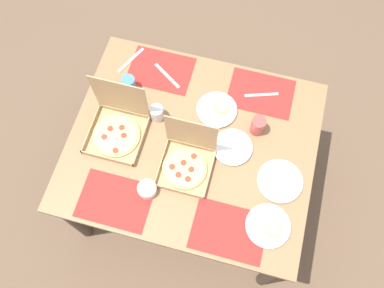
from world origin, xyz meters
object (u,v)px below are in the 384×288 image
cup_clear_right (258,126)px  plate_middle (280,181)px  cup_spare (129,84)px  condiment_bowl (147,189)px  plate_near_right (268,226)px  plate_far_right (217,110)px  plate_far_left (232,147)px  pizza_box_corner_right (187,161)px  cup_clear_left (157,113)px  pizza_box_center (117,127)px

cup_clear_right → plate_middle: bearing=-56.0°
cup_spare → condiment_bowl: cup_spare is taller
plate_middle → plate_near_right: 0.24m
cup_spare → condiment_bowl: size_ratio=0.96×
plate_far_right → plate_far_left: bearing=-56.4°
pizza_box_corner_right → plate_far_left: (0.21, 0.15, -0.04)m
plate_far_right → plate_near_right: bearing=-54.8°
cup_spare → condiment_bowl: bearing=-63.3°
plate_far_right → cup_spare: size_ratio=2.42×
pizza_box_corner_right → cup_spare: bearing=140.4°
pizza_box_corner_right → cup_clear_left: (-0.23, 0.22, -0.00)m
plate_near_right → plate_far_left: bearing=126.0°
plate_middle → cup_spare: cup_spare is taller
pizza_box_corner_right → pizza_box_center: (-0.41, 0.09, 0.00)m
plate_far_left → plate_near_right: size_ratio=0.96×
pizza_box_center → cup_clear_right: 0.74m
cup_clear_right → cup_spare: bearing=174.6°
plate_far_right → cup_spare: (-0.51, 0.01, 0.04)m
condiment_bowl → plate_far_right: bearing=66.6°
plate_middle → cup_clear_right: size_ratio=2.13×
plate_far_left → pizza_box_center: bearing=-174.3°
plate_far_right → cup_clear_right: (0.23, -0.06, 0.05)m
pizza_box_corner_right → plate_middle: 0.48m
pizza_box_corner_right → cup_clear_left: 0.32m
cup_spare → plate_far_right: bearing=-1.1°
plate_far_right → condiment_bowl: 0.58m
pizza_box_corner_right → plate_far_right: 0.36m
plate_far_right → plate_middle: bearing=-37.9°
condiment_bowl → plate_middle: bearing=19.1°
pizza_box_center → pizza_box_corner_right: bearing=-12.3°
plate_middle → pizza_box_corner_right: bearing=-176.4°
cup_clear_right → cup_clear_left: cup_clear_right is taller
plate_near_right → cup_clear_right: cup_clear_right is taller
cup_clear_right → plate_far_left: bearing=-127.0°
condiment_bowl → cup_spare: bearing=116.7°
pizza_box_center → cup_clear_right: size_ratio=2.97×
plate_far_left → condiment_bowl: bearing=-136.9°
plate_middle → cup_clear_left: cup_clear_left is taller
condiment_bowl → plate_near_right: bearing=-1.9°
plate_far_right → cup_spare: 0.51m
plate_far_right → cup_clear_left: size_ratio=2.57×
pizza_box_center → condiment_bowl: pizza_box_center is taller
pizza_box_corner_right → cup_clear_right: bearing=42.7°
pizza_box_corner_right → condiment_bowl: bearing=-129.3°
pizza_box_corner_right → pizza_box_center: bearing=167.7°
plate_middle → cup_clear_right: 0.31m
plate_far_right → cup_clear_left: (-0.31, -0.12, 0.03)m
plate_near_right → condiment_bowl: condiment_bowl is taller
plate_far_left → pizza_box_corner_right: bearing=-144.1°
pizza_box_center → plate_middle: 0.89m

